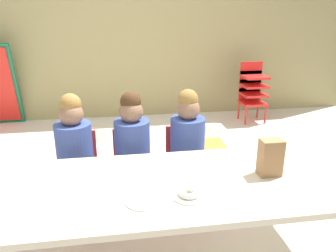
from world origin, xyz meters
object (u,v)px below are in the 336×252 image
Objects in this scene: seated_child_middle_seat at (132,140)px; paper_plate_near_edge at (189,196)px; seated_child_near_camera at (74,144)px; paper_bag_brown at (270,157)px; paper_plate_center_table at (143,201)px; seated_child_far_right at (187,137)px; donut_powdered_on_plate at (189,192)px; kid_chair_red_stack at (253,88)px; craft_table at (166,189)px.

seated_child_middle_seat is 5.10× the size of paper_plate_near_edge.
seated_child_near_camera is 1.35m from paper_bag_brown.
paper_plate_center_table is (0.42, -0.82, -0.01)m from seated_child_near_camera.
donut_powdered_on_plate is (-0.16, -0.81, 0.01)m from seated_child_far_right.
seated_child_middle_seat is 1.01m from paper_bag_brown.
paper_plate_near_edge is (0.25, -0.81, -0.01)m from seated_child_middle_seat.
donut_powdered_on_plate is at bearing -118.66° from kid_chair_red_stack.
seated_child_near_camera is at bearing 117.30° from paper_plate_center_table.
seated_child_near_camera is at bearing 129.53° from donut_powdered_on_plate.
paper_bag_brown is at bearing 18.01° from donut_powdered_on_plate.
seated_child_middle_seat reaches higher than craft_table.
seated_child_near_camera reaches higher than paper_bag_brown.
seated_child_far_right is at bearing 119.03° from paper_bag_brown.
seated_child_near_camera is at bearing 131.54° from craft_table.
paper_plate_near_edge is at bearing -59.63° from craft_table.
paper_plate_center_table is at bearing -62.70° from seated_child_near_camera.
craft_table is 3.00m from kid_chair_red_stack.
paper_plate_near_edge is (-0.16, -0.81, -0.01)m from seated_child_far_right.
paper_bag_brown is at bearing -28.34° from seated_child_near_camera.
kid_chair_red_stack is at bearing 57.64° from paper_plate_center_table.
craft_table is 2.60× the size of kid_chair_red_stack.
seated_child_middle_seat is 4.17× the size of paper_bag_brown.
kid_chair_red_stack is at bearing 61.34° from paper_plate_near_edge.
craft_table is at bearing -111.93° from seated_child_far_right.
seated_child_far_right is (0.42, 0.00, 0.00)m from seated_child_middle_seat.
paper_plate_near_edge is at bearing -118.66° from kid_chair_red_stack.
donut_powdered_on_plate is at bearing -59.63° from craft_table.
kid_chair_red_stack is (1.58, 2.55, -0.05)m from craft_table.
seated_child_middle_seat reaches higher than paper_plate_near_edge.
craft_table is 2.26× the size of seated_child_near_camera.
paper_plate_near_edge is (-0.52, -0.17, -0.11)m from paper_bag_brown.
craft_table is 9.45× the size of paper_bag_brown.
seated_child_far_right reaches higher than craft_table.
seated_child_far_right is at bearing 0.00° from seated_child_near_camera.
paper_bag_brown is (0.77, -0.64, 0.10)m from seated_child_middle_seat.
seated_child_far_right is at bearing 78.54° from paper_plate_near_edge.
seated_child_middle_seat is at bearing 180.00° from seated_child_far_right.
seated_child_middle_seat is at bearing -132.32° from kid_chair_red_stack.
craft_table is 0.86m from seated_child_near_camera.
craft_table is 0.70m from seated_child_far_right.
paper_bag_brown is 1.22× the size of paper_plate_near_edge.
kid_chair_red_stack reaches higher than donut_powdered_on_plate.
seated_child_middle_seat is 1.15× the size of kid_chair_red_stack.
paper_bag_brown reaches higher than craft_table.
kid_chair_red_stack is 3.23m from paper_plate_center_table.
seated_child_middle_seat reaches higher than kid_chair_red_stack.
paper_plate_near_edge is 0.24m from paper_plate_center_table.
craft_table is at bearing 120.37° from paper_plate_near_edge.
donut_powdered_on_plate is at bearing -101.46° from seated_child_far_right.
craft_table is 0.19m from paper_plate_near_edge.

